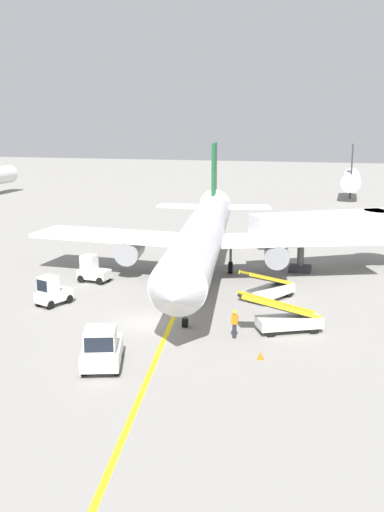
% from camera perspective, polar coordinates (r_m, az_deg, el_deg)
% --- Properties ---
extents(ground_plane, '(300.00, 300.00, 0.00)m').
position_cam_1_polar(ground_plane, '(37.65, -4.17, -6.33)').
color(ground_plane, gray).
extents(taxi_line_yellow, '(12.68, 79.08, 0.01)m').
position_cam_1_polar(taxi_line_yellow, '(41.99, -1.12, -4.26)').
color(taxi_line_yellow, yellow).
rests_on(taxi_line_yellow, ground).
extents(airliner, '(28.27, 35.27, 10.10)m').
position_cam_1_polar(airliner, '(47.51, 1.00, 2.00)').
color(airliner, silver).
rests_on(airliner, ground).
extents(jet_bridge, '(12.36, 8.62, 4.85)m').
position_cam_1_polar(jet_bridge, '(51.42, 13.53, 2.62)').
color(jet_bridge, silver).
rests_on(jet_bridge, ground).
extents(pushback_tug, '(2.90, 4.01, 2.20)m').
position_cam_1_polar(pushback_tug, '(31.14, -8.57, -8.67)').
color(pushback_tug, silver).
rests_on(pushback_tug, ground).
extents(baggage_tug_near_wing, '(2.55, 1.61, 2.10)m').
position_cam_1_polar(baggage_tug_near_wing, '(47.21, -9.44, -1.34)').
color(baggage_tug_near_wing, silver).
rests_on(baggage_tug_near_wing, ground).
extents(baggage_tug_by_cargo_door, '(2.07, 2.71, 2.10)m').
position_cam_1_polar(baggage_tug_by_cargo_door, '(41.79, -13.17, -3.36)').
color(baggage_tug_by_cargo_door, silver).
rests_on(baggage_tug_by_cargo_door, ground).
extents(belt_loader_forward_hold, '(3.45, 5.01, 2.59)m').
position_cam_1_polar(belt_loader_forward_hold, '(42.35, 7.43, -3.12)').
color(belt_loader_forward_hold, silver).
rests_on(belt_loader_forward_hold, ground).
extents(belt_loader_aft_hold, '(5.05, 3.31, 2.59)m').
position_cam_1_polar(belt_loader_aft_hold, '(36.22, 9.03, -5.95)').
color(belt_loader_aft_hold, silver).
rests_on(belt_loader_aft_hold, ground).
extents(ground_crew_marshaller, '(0.36, 0.24, 1.70)m').
position_cam_1_polar(ground_crew_marshaller, '(43.92, -2.05, -2.26)').
color(ground_crew_marshaller, '#26262D').
rests_on(ground_crew_marshaller, ground).
extents(ground_crew_wing_walker, '(0.36, 0.24, 1.70)m').
position_cam_1_polar(ground_crew_wing_walker, '(34.82, 4.06, -6.35)').
color(ground_crew_wing_walker, '#26262D').
rests_on(ground_crew_wing_walker, ground).
extents(safety_cone_nose_left, '(0.36, 0.36, 0.44)m').
position_cam_1_polar(safety_cone_nose_left, '(42.66, 0.59, -3.68)').
color(safety_cone_nose_left, orange).
rests_on(safety_cone_nose_left, ground).
extents(safety_cone_nose_right, '(0.36, 0.36, 0.44)m').
position_cam_1_polar(safety_cone_nose_right, '(51.21, -10.13, -1.07)').
color(safety_cone_nose_right, orange).
rests_on(safety_cone_nose_right, ground).
extents(safety_cone_wingtip_left, '(0.36, 0.36, 0.44)m').
position_cam_1_polar(safety_cone_wingtip_left, '(52.32, -1.43, -0.58)').
color(safety_cone_wingtip_left, orange).
rests_on(safety_cone_wingtip_left, ground).
extents(safety_cone_wingtip_right, '(0.36, 0.36, 0.44)m').
position_cam_1_polar(safety_cone_wingtip_right, '(32.21, 6.52, -9.34)').
color(safety_cone_wingtip_right, orange).
rests_on(safety_cone_wingtip_right, ground).
extents(distant_aircraft_mid_left, '(3.00, 10.10, 8.80)m').
position_cam_1_polar(distant_aircraft_mid_left, '(98.77, 14.86, 7.09)').
color(distant_aircraft_mid_left, silver).
rests_on(distant_aircraft_mid_left, ground).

